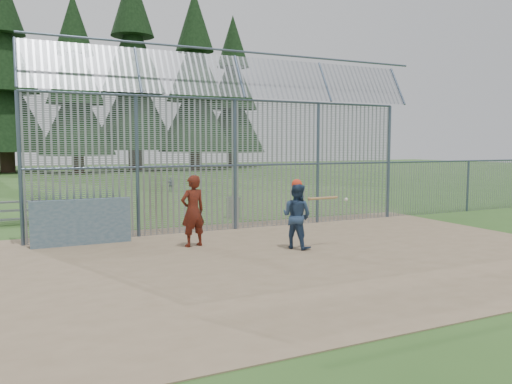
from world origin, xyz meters
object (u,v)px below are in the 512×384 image
dugout_wall (82,222)px  batter (297,216)px  trash_can (233,207)px  onlooker (193,211)px

dugout_wall → batter: size_ratio=1.52×
trash_can → onlooker: bearing=-124.2°
batter → trash_can: (0.66, 5.69, -0.46)m
onlooker → trash_can: bearing=-135.8°
onlooker → batter: bearing=137.7°
dugout_wall → onlooker: bearing=-28.7°
dugout_wall → onlooker: (2.57, -1.41, 0.32)m
batter → onlooker: (-2.28, 1.36, 0.10)m
dugout_wall → trash_can: bearing=27.9°
dugout_wall → trash_can: size_ratio=3.05×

